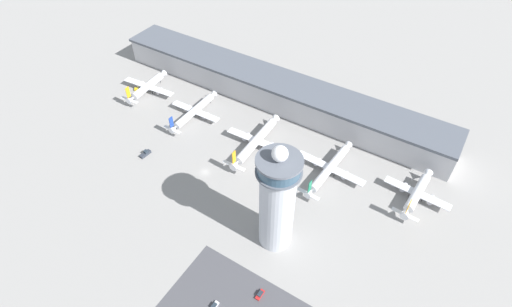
{
  "coord_description": "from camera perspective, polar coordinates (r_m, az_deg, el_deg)",
  "views": [
    {
      "loc": [
        96.02,
        -103.58,
        149.71
      ],
      "look_at": [
        20.01,
        17.02,
        9.75
      ],
      "focal_mm": 28.0,
      "sensor_mm": 36.0,
      "label": 1
    }
  ],
  "objects": [
    {
      "name": "service_truck_catering",
      "position": [
        268.35,
        -16.22,
        8.88
      ],
      "size": [
        6.67,
        5.96,
        2.71
      ],
      "color": "black",
      "rests_on": "ground"
    },
    {
      "name": "service_truck_fuel",
      "position": [
        220.26,
        -15.51,
        -0.02
      ],
      "size": [
        2.68,
        6.59,
        2.78
      ],
      "color": "black",
      "rests_on": "ground"
    },
    {
      "name": "ground_plane",
      "position": [
        205.82,
        -7.27,
        -2.67
      ],
      "size": [
        1000.0,
        1000.0,
        0.0
      ],
      "primitive_type": "plane",
      "color": "gray"
    },
    {
      "name": "car_red_hatchback",
      "position": [
        165.99,
        0.57,
        -19.5
      ],
      "size": [
        1.86,
        4.69,
        1.43
      ],
      "color": "black",
      "rests_on": "ground"
    },
    {
      "name": "airplane_gate_delta",
      "position": [
        203.85,
        10.48,
        -2.08
      ],
      "size": [
        37.47,
        44.01,
        12.84
      ],
      "color": "silver",
      "rests_on": "ground"
    },
    {
      "name": "control_tower",
      "position": [
        158.82,
        3.04,
        -6.75
      ],
      "size": [
        17.66,
        17.66,
        55.14
      ],
      "color": "#ADB2BC",
      "rests_on": "ground"
    },
    {
      "name": "airplane_gate_echo",
      "position": [
        203.98,
        22.01,
        -5.28
      ],
      "size": [
        31.97,
        33.54,
        13.9
      ],
      "color": "silver",
      "rests_on": "ground"
    },
    {
      "name": "airplane_gate_alpha",
      "position": [
        262.35,
        -15.23,
        9.22
      ],
      "size": [
        36.71,
        35.23,
        14.0
      ],
      "color": "silver",
      "rests_on": "ground"
    },
    {
      "name": "airplane_gate_charlie",
      "position": [
        213.85,
        0.02,
        1.81
      ],
      "size": [
        36.11,
        45.65,
        14.53
      ],
      "color": "white",
      "rests_on": "ground"
    },
    {
      "name": "car_blue_compact",
      "position": [
        164.78,
        -5.98,
        -20.86
      ],
      "size": [
        1.76,
        4.25,
        1.44
      ],
      "color": "black",
      "rests_on": "ground"
    },
    {
      "name": "terminal_building",
      "position": [
        243.33,
        2.7,
        9.03
      ],
      "size": [
        212.84,
        25.0,
        17.39
      ],
      "color": "#B2B2B7",
      "rests_on": "ground"
    },
    {
      "name": "airplane_gate_bravo",
      "position": [
        237.4,
        -8.81,
        6.0
      ],
      "size": [
        32.33,
        41.09,
        12.66
      ],
      "color": "silver",
      "rests_on": "ground"
    }
  ]
}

